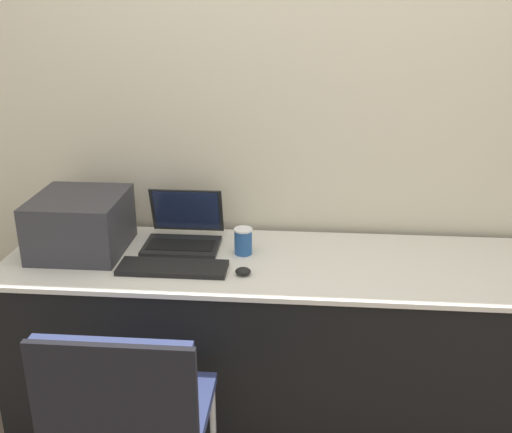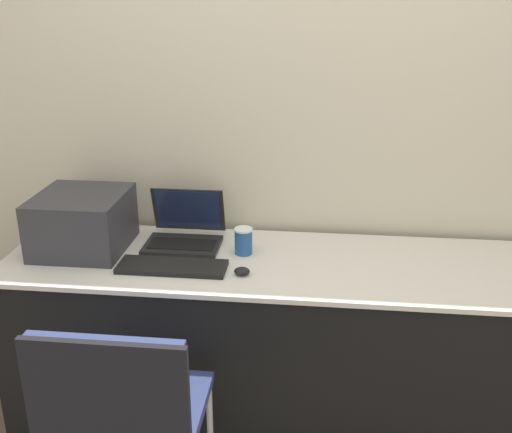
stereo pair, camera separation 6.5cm
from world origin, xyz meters
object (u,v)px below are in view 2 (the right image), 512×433
at_px(chair, 122,407).
at_px(coffee_cup, 243,241).
at_px(external_keyboard, 172,267).
at_px(printer, 82,220).
at_px(mouse, 242,271).
at_px(laptop_left, 185,232).

bearing_deg(chair, coffee_cup, 69.32).
height_order(external_keyboard, chair, chair).
distance_m(printer, coffee_cup, 0.69).
xyz_separation_m(external_keyboard, mouse, (0.28, -0.02, 0.01)).
relative_size(laptop_left, mouse, 5.18).
height_order(coffee_cup, chair, coffee_cup).
bearing_deg(chair, laptop_left, 88.54).
xyz_separation_m(printer, external_keyboard, (0.42, -0.16, -0.12)).
height_order(laptop_left, external_keyboard, laptop_left).
distance_m(coffee_cup, chair, 0.87).
bearing_deg(mouse, printer, 165.76).
bearing_deg(external_keyboard, laptop_left, 91.71).
relative_size(printer, mouse, 6.16).
distance_m(external_keyboard, chair, 0.63).
xyz_separation_m(mouse, chair, (-0.31, -0.57, -0.22)).
bearing_deg(mouse, coffee_cup, 95.69).
bearing_deg(coffee_cup, chair, -110.68).
bearing_deg(mouse, external_keyboard, 175.94).
distance_m(coffee_cup, mouse, 0.21).
bearing_deg(coffee_cup, external_keyboard, -145.46).
xyz_separation_m(printer, laptop_left, (0.42, 0.11, -0.08)).
xyz_separation_m(laptop_left, chair, (-0.02, -0.86, -0.25)).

